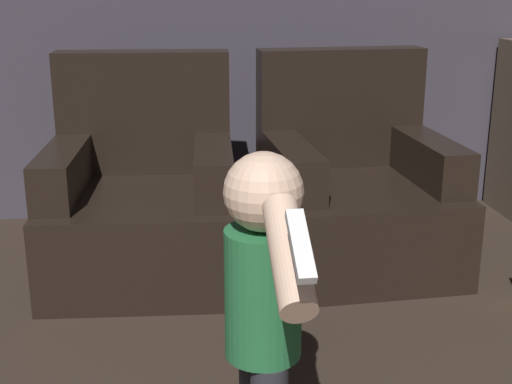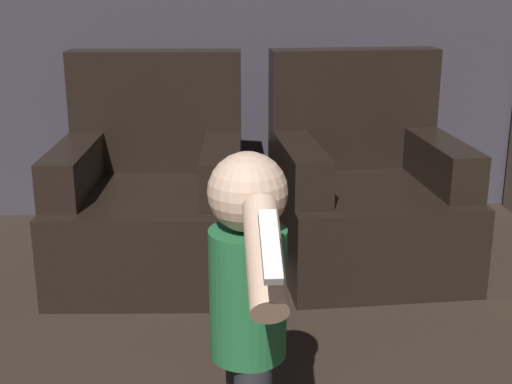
# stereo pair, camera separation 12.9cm
# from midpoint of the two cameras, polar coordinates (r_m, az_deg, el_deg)

# --- Properties ---
(armchair_left) EXTENTS (0.85, 0.90, 0.96)m
(armchair_left) POSITION_cam_midpoint_polar(r_m,az_deg,el_deg) (3.23, -10.21, -0.79)
(armchair_left) COLOR black
(armchair_left) RESTS_ON ground_plane
(armchair_right) EXTENTS (0.84, 0.88, 0.96)m
(armchair_right) POSITION_cam_midpoint_polar(r_m,az_deg,el_deg) (3.33, 6.77, -0.12)
(armchair_right) COLOR black
(armchair_right) RESTS_ON ground_plane
(person_toddler) EXTENTS (0.20, 0.61, 0.89)m
(person_toddler) POSITION_cam_midpoint_polar(r_m,az_deg,el_deg) (1.80, -1.44, -8.25)
(person_toddler) COLOR #28282D
(person_toddler) RESTS_ON ground_plane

